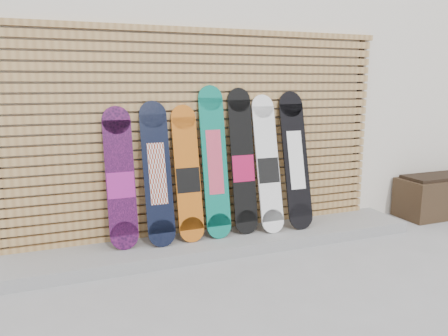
{
  "coord_description": "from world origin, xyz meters",
  "views": [
    {
      "loc": [
        -1.64,
        -3.47,
        1.74
      ],
      "look_at": [
        -0.0,
        0.75,
        0.85
      ],
      "focal_mm": 35.0,
      "sensor_mm": 36.0,
      "label": 1
    }
  ],
  "objects_px": {
    "snowboard_3": "(215,162)",
    "snowboard_4": "(243,162)",
    "snowboard_1": "(157,174)",
    "snowboard_0": "(120,179)",
    "snowboard_5": "(268,165)",
    "planter_box": "(442,195)",
    "snowboard_2": "(188,174)",
    "snowboard_6": "(296,160)"
  },
  "relations": [
    {
      "from": "snowboard_6",
      "to": "snowboard_1",
      "type": "bearing_deg",
      "value": 179.23
    },
    {
      "from": "snowboard_4",
      "to": "snowboard_5",
      "type": "relative_size",
      "value": 1.05
    },
    {
      "from": "snowboard_3",
      "to": "snowboard_0",
      "type": "bearing_deg",
      "value": 178.89
    },
    {
      "from": "snowboard_1",
      "to": "snowboard_5",
      "type": "bearing_deg",
      "value": -0.96
    },
    {
      "from": "snowboard_3",
      "to": "snowboard_6",
      "type": "xyz_separation_m",
      "value": [
        0.96,
        -0.03,
        -0.03
      ]
    },
    {
      "from": "snowboard_2",
      "to": "snowboard_6",
      "type": "distance_m",
      "value": 1.26
    },
    {
      "from": "planter_box",
      "to": "snowboard_1",
      "type": "xyz_separation_m",
      "value": [
        -3.8,
        0.06,
        0.57
      ]
    },
    {
      "from": "snowboard_0",
      "to": "snowboard_2",
      "type": "bearing_deg",
      "value": -1.81
    },
    {
      "from": "snowboard_3",
      "to": "snowboard_6",
      "type": "bearing_deg",
      "value": -1.86
    },
    {
      "from": "snowboard_4",
      "to": "snowboard_6",
      "type": "height_order",
      "value": "snowboard_4"
    },
    {
      "from": "snowboard_4",
      "to": "snowboard_5",
      "type": "distance_m",
      "value": 0.29
    },
    {
      "from": "snowboard_2",
      "to": "snowboard_5",
      "type": "distance_m",
      "value": 0.91
    },
    {
      "from": "snowboard_2",
      "to": "snowboard_3",
      "type": "height_order",
      "value": "snowboard_3"
    },
    {
      "from": "planter_box",
      "to": "snowboard_0",
      "type": "xyz_separation_m",
      "value": [
        -4.16,
        0.09,
        0.54
      ]
    },
    {
      "from": "snowboard_0",
      "to": "snowboard_5",
      "type": "bearing_deg",
      "value": -1.79
    },
    {
      "from": "snowboard_1",
      "to": "snowboard_5",
      "type": "height_order",
      "value": "snowboard_5"
    },
    {
      "from": "snowboard_3",
      "to": "snowboard_4",
      "type": "bearing_deg",
      "value": 1.6
    },
    {
      "from": "snowboard_3",
      "to": "snowboard_4",
      "type": "relative_size",
      "value": 1.02
    },
    {
      "from": "snowboard_1",
      "to": "snowboard_6",
      "type": "bearing_deg",
      "value": -0.77
    },
    {
      "from": "snowboard_1",
      "to": "snowboard_6",
      "type": "height_order",
      "value": "snowboard_6"
    },
    {
      "from": "snowboard_0",
      "to": "snowboard_5",
      "type": "distance_m",
      "value": 1.59
    },
    {
      "from": "snowboard_3",
      "to": "snowboard_5",
      "type": "bearing_deg",
      "value": -2.88
    },
    {
      "from": "snowboard_3",
      "to": "snowboard_5",
      "type": "relative_size",
      "value": 1.07
    },
    {
      "from": "snowboard_2",
      "to": "snowboard_0",
      "type": "bearing_deg",
      "value": 178.19
    },
    {
      "from": "snowboard_3",
      "to": "snowboard_1",
      "type": "bearing_deg",
      "value": -179.07
    },
    {
      "from": "snowboard_0",
      "to": "snowboard_3",
      "type": "bearing_deg",
      "value": -1.11
    },
    {
      "from": "snowboard_0",
      "to": "snowboard_3",
      "type": "relative_size",
      "value": 0.88
    },
    {
      "from": "planter_box",
      "to": "snowboard_3",
      "type": "distance_m",
      "value": 3.25
    },
    {
      "from": "snowboard_1",
      "to": "snowboard_2",
      "type": "relative_size",
      "value": 1.03
    },
    {
      "from": "snowboard_0",
      "to": "snowboard_1",
      "type": "relative_size",
      "value": 0.97
    },
    {
      "from": "snowboard_2",
      "to": "snowboard_6",
      "type": "bearing_deg",
      "value": -1.31
    },
    {
      "from": "snowboard_4",
      "to": "snowboard_5",
      "type": "xyz_separation_m",
      "value": [
        0.28,
        -0.04,
        -0.04
      ]
    },
    {
      "from": "planter_box",
      "to": "snowboard_3",
      "type": "xyz_separation_m",
      "value": [
        -3.18,
        0.07,
        0.64
      ]
    },
    {
      "from": "snowboard_4",
      "to": "snowboard_5",
      "type": "bearing_deg",
      "value": -8.0
    },
    {
      "from": "snowboard_5",
      "to": "snowboard_6",
      "type": "xyz_separation_m",
      "value": [
        0.35,
        -0.0,
        0.03
      ]
    },
    {
      "from": "snowboard_0",
      "to": "snowboard_4",
      "type": "xyz_separation_m",
      "value": [
        1.31,
        -0.01,
        0.08
      ]
    },
    {
      "from": "snowboard_0",
      "to": "snowboard_6",
      "type": "bearing_deg",
      "value": -1.48
    },
    {
      "from": "planter_box",
      "to": "snowboard_1",
      "type": "relative_size",
      "value": 0.85
    },
    {
      "from": "snowboard_1",
      "to": "snowboard_5",
      "type": "xyz_separation_m",
      "value": [
        1.23,
        -0.02,
        0.01
      ]
    },
    {
      "from": "snowboard_2",
      "to": "snowboard_5",
      "type": "height_order",
      "value": "snowboard_5"
    },
    {
      "from": "snowboard_1",
      "to": "snowboard_6",
      "type": "xyz_separation_m",
      "value": [
        1.58,
        -0.02,
        0.04
      ]
    },
    {
      "from": "planter_box",
      "to": "snowboard_3",
      "type": "bearing_deg",
      "value": 178.75
    }
  ]
}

